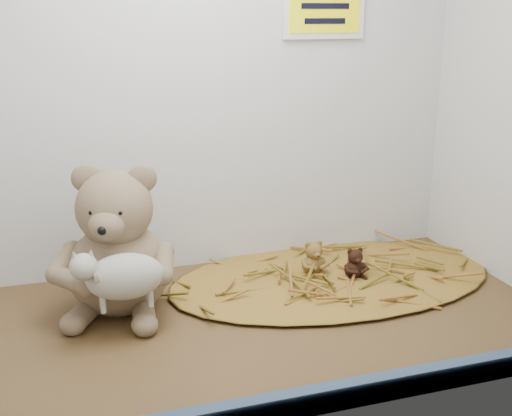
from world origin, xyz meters
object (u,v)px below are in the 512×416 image
object	(u,v)px
toy_lamb	(125,277)
mini_teddy_tan	(313,256)
main_teddy	(117,239)
mini_teddy_brown	(355,261)

from	to	relation	value
toy_lamb	mini_teddy_tan	world-z (taller)	toy_lamb
main_teddy	mini_teddy_brown	bearing A→B (deg)	17.54
main_teddy	mini_teddy_brown	size ratio (longest dim) A/B	4.39
mini_teddy_brown	toy_lamb	bearing A→B (deg)	-169.89
mini_teddy_tan	mini_teddy_brown	world-z (taller)	mini_teddy_tan
main_teddy	mini_teddy_tan	bearing A→B (deg)	23.19
main_teddy	toy_lamb	world-z (taller)	main_teddy
main_teddy	mini_teddy_tan	world-z (taller)	main_teddy
mini_teddy_tan	mini_teddy_brown	xyz separation A→B (cm)	(7.47, -4.21, -0.44)
mini_teddy_brown	mini_teddy_tan	bearing A→B (deg)	150.68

